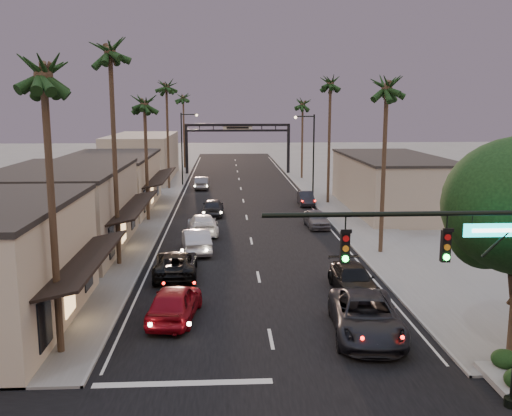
{
  "coord_description": "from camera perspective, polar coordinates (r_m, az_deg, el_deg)",
  "views": [
    {
      "loc": [
        -1.91,
        -13.04,
        9.92
      ],
      "look_at": [
        0.34,
        27.92,
        2.5
      ],
      "focal_mm": 40.0,
      "sensor_mm": 36.0,
      "label": 1
    }
  ],
  "objects": [
    {
      "name": "storefront_dist",
      "position": [
        79.13,
        -11.24,
        5.04
      ],
      "size": [
        8.0,
        20.0,
        6.0
      ],
      "primitive_type": "cube",
      "color": "#9F947F",
      "rests_on": "ground"
    },
    {
      "name": "palm_rb",
      "position": [
        58.06,
        7.46,
        12.63
      ],
      "size": [
        3.2,
        3.2,
        14.2
      ],
      "color": "#38281C",
      "rests_on": "ground"
    },
    {
      "name": "storefront_mid",
      "position": [
        41.21,
        -18.71,
        -0.31
      ],
      "size": [
        8.0,
        14.0,
        5.5
      ],
      "primitive_type": "cube",
      "color": "#9F947F",
      "rests_on": "ground"
    },
    {
      "name": "ground",
      "position": [
        54.0,
        -1.07,
        -0.34
      ],
      "size": [
        200.0,
        200.0,
        0.0
      ],
      "primitive_type": "plane",
      "color": "slate",
      "rests_on": "ground"
    },
    {
      "name": "oncoming_pickup",
      "position": [
        33.98,
        -8.02,
        -5.53
      ],
      "size": [
        2.63,
        5.4,
        1.48
      ],
      "primitive_type": "imported",
      "rotation": [
        0.0,
        0.0,
        3.18
      ],
      "color": "black",
      "rests_on": "ground"
    },
    {
      "name": "palm_la",
      "position": [
        23.08,
        -20.57,
        13.4
      ],
      "size": [
        3.2,
        3.2,
        13.2
      ],
      "color": "#38281C",
      "rests_on": "ground"
    },
    {
      "name": "curbside_far",
      "position": [
        57.5,
        5.0,
        0.96
      ],
      "size": [
        1.48,
        4.12,
        1.35
      ],
      "primitive_type": "imported",
      "rotation": [
        0.0,
        0.0,
        -0.01
      ],
      "color": "black",
      "rests_on": "ground"
    },
    {
      "name": "oncoming_grey_far",
      "position": [
        68.57,
        -5.46,
        2.51
      ],
      "size": [
        1.59,
        4.49,
        1.48
      ],
      "primitive_type": "imported",
      "rotation": [
        0.0,
        0.0,
        3.15
      ],
      "color": "#57585D",
      "rests_on": "ground"
    },
    {
      "name": "palm_rc",
      "position": [
        77.76,
        4.7,
        10.62
      ],
      "size": [
        3.2,
        3.2,
        12.2
      ],
      "color": "#38281C",
      "rests_on": "ground"
    },
    {
      "name": "palm_lb",
      "position": [
        35.84,
        -14.42,
        15.49
      ],
      "size": [
        3.2,
        3.2,
        15.2
      ],
      "color": "#38281C",
      "rests_on": "ground"
    },
    {
      "name": "oncoming_red",
      "position": [
        27.23,
        -8.13,
        -9.31
      ],
      "size": [
        2.6,
        5.2,
        1.7
      ],
      "primitive_type": "imported",
      "rotation": [
        0.0,
        0.0,
        3.02
      ],
      "color": "maroon",
      "rests_on": "ground"
    },
    {
      "name": "building_right",
      "position": [
        55.87,
        13.44,
        2.34
      ],
      "size": [
        8.0,
        18.0,
        5.0
      ],
      "primitive_type": "cube",
      "color": "#9F947F",
      "rests_on": "ground"
    },
    {
      "name": "road",
      "position": [
        58.91,
        -1.25,
        0.56
      ],
      "size": [
        14.0,
        120.0,
        0.02
      ],
      "primitive_type": "cube",
      "color": "black",
      "rests_on": "ground"
    },
    {
      "name": "palm_ld",
      "position": [
        68.42,
        -8.96,
        12.22
      ],
      "size": [
        3.2,
        3.2,
        14.2
      ],
      "color": "#38281C",
      "rests_on": "ground"
    },
    {
      "name": "traffic_signal",
      "position": [
        19.28,
        20.26,
        -4.94
      ],
      "size": [
        8.51,
        0.22,
        7.8
      ],
      "color": "black",
      "rests_on": "ground"
    },
    {
      "name": "storefront_far",
      "position": [
        56.64,
        -14.43,
        2.4
      ],
      "size": [
        8.0,
        16.0,
        5.0
      ],
      "primitive_type": "cube",
      "color": "#C7B398",
      "rests_on": "ground"
    },
    {
      "name": "curbside_near",
      "position": [
        25.68,
        10.95,
        -10.59
      ],
      "size": [
        3.46,
        6.48,
        1.73
      ],
      "primitive_type": "imported",
      "rotation": [
        0.0,
        0.0,
        -0.1
      ],
      "color": "black",
      "rests_on": "ground"
    },
    {
      "name": "oncoming_silver",
      "position": [
        39.21,
        -6.0,
        -3.24
      ],
      "size": [
        2.36,
        5.1,
        1.62
      ],
      "primitive_type": "imported",
      "rotation": [
        0.0,
        0.0,
        3.28
      ],
      "color": "#A9A9AE",
      "rests_on": "ground"
    },
    {
      "name": "sidewalk_right",
      "position": [
        66.77,
        6.73,
        1.69
      ],
      "size": [
        5.0,
        92.0,
        0.12
      ],
      "primitive_type": "cube",
      "color": "slate",
      "rests_on": "ground"
    },
    {
      "name": "oncoming_dgrey",
      "position": [
        51.96,
        -4.33,
        0.09
      ],
      "size": [
        2.0,
        4.65,
        1.56
      ],
      "primitive_type": "imported",
      "rotation": [
        0.0,
        0.0,
        3.11
      ],
      "color": "black",
      "rests_on": "ground"
    },
    {
      "name": "streetlight_left",
      "position": [
        71.37,
        -7.22,
        6.48
      ],
      "size": [
        2.13,
        0.3,
        9.0
      ],
      "color": "black",
      "rests_on": "ground"
    },
    {
      "name": "sidewalk_left",
      "position": [
        66.22,
        -9.7,
        1.54
      ],
      "size": [
        5.0,
        92.0,
        0.12
      ],
      "primitive_type": "cube",
      "color": "slate",
      "rests_on": "ground"
    },
    {
      "name": "palm_far",
      "position": [
        91.28,
        -7.3,
        11.13
      ],
      "size": [
        3.2,
        3.2,
        13.2
      ],
      "color": "#38281C",
      "rests_on": "ground"
    },
    {
      "name": "arch",
      "position": [
        83.18,
        -1.84,
        7.22
      ],
      "size": [
        15.2,
        0.4,
        7.27
      ],
      "color": "black",
      "rests_on": "ground"
    },
    {
      "name": "palm_lc",
      "position": [
        49.5,
        -11.11,
        10.7
      ],
      "size": [
        3.2,
        3.2,
        12.2
      ],
      "color": "#38281C",
      "rests_on": "ground"
    },
    {
      "name": "curbside_black",
      "position": [
        31.11,
        9.67,
        -7.08
      ],
      "size": [
        2.11,
        5.07,
        1.46
      ],
      "primitive_type": "imported",
      "rotation": [
        0.0,
        0.0,
        0.01
      ],
      "color": "black",
      "rests_on": "ground"
    },
    {
      "name": "curbside_grey",
      "position": [
        47.07,
        6.05,
        -1.08
      ],
      "size": [
        1.91,
        4.28,
        1.43
      ],
      "primitive_type": "imported",
      "rotation": [
        0.0,
        0.0,
        0.05
      ],
      "color": "#58575D",
      "rests_on": "ground"
    },
    {
      "name": "streetlight_right",
      "position": [
        58.89,
        5.51,
        5.73
      ],
      "size": [
        2.13,
        0.3,
        9.0
      ],
      "color": "black",
      "rests_on": "ground"
    },
    {
      "name": "palm_ra",
      "position": [
        38.54,
        12.98,
        12.26
      ],
      "size": [
        3.2,
        3.2,
        13.2
      ],
      "color": "#38281C",
      "rests_on": "ground"
    },
    {
      "name": "oncoming_white",
      "position": [
        44.56,
        -5.36,
        -1.63
      ],
      "size": [
        2.72,
        5.56,
        1.56
      ],
      "primitive_type": "imported",
      "rotation": [
        0.0,
        0.0,
        3.24
      ],
      "color": "silver",
      "rests_on": "ground"
    }
  ]
}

